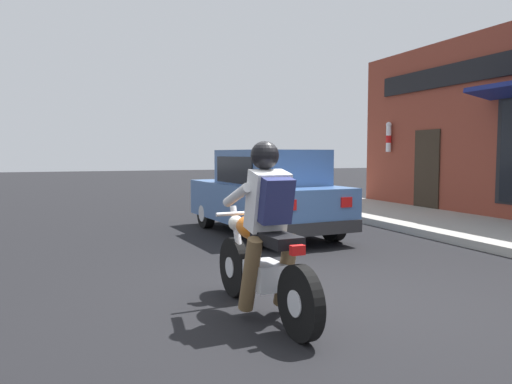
% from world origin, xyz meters
% --- Properties ---
extents(ground_plane, '(80.00, 80.00, 0.00)m').
position_xyz_m(ground_plane, '(0.00, 0.00, 0.00)').
color(ground_plane, black).
extents(sidewalk_curb, '(2.60, 22.00, 0.14)m').
position_xyz_m(sidewalk_curb, '(4.85, 3.00, 0.07)').
color(sidewalk_curb, '#9E9B93').
rests_on(sidewalk_curb, ground).
extents(motorcycle_with_rider, '(0.58, 2.02, 1.62)m').
position_xyz_m(motorcycle_with_rider, '(-0.74, -0.13, 0.68)').
color(motorcycle_with_rider, black).
rests_on(motorcycle_with_rider, ground).
extents(car_hatchback, '(1.93, 3.89, 1.57)m').
position_xyz_m(car_hatchback, '(1.06, 4.17, 0.77)').
color(car_hatchback, black).
rests_on(car_hatchback, ground).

